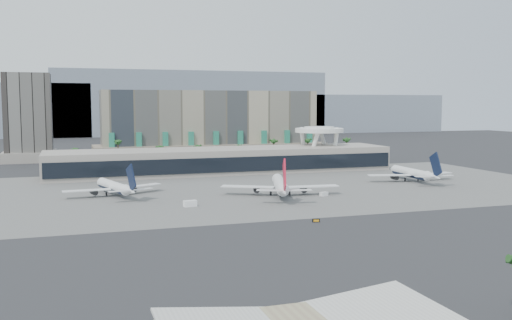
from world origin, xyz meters
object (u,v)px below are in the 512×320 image
object	(u,v)px
service_vehicle_a	(190,204)
service_vehicle_b	(324,194)
airliner_right	(413,173)
airliner_centre	(280,185)
airliner_left	(115,187)
taxiway_sign	(316,221)

from	to	relation	value
service_vehicle_a	service_vehicle_b	distance (m)	51.90
airliner_right	service_vehicle_b	xyz separation A→B (m)	(-54.37, -24.53, -2.90)
airliner_centre	service_vehicle_b	distance (m)	16.46
airliner_centre	airliner_right	distance (m)	71.74
airliner_right	service_vehicle_b	distance (m)	59.71
airliner_left	airliner_right	xyz separation A→B (m)	(127.86, -0.45, 0.27)
service_vehicle_b	airliner_centre	bearing A→B (deg)	137.79
airliner_centre	taxiway_sign	size ratio (longest dim) A/B	19.95
airliner_right	service_vehicle_a	distance (m)	110.26
airliner_right	taxiway_sign	distance (m)	101.50
service_vehicle_a	service_vehicle_b	size ratio (longest dim) A/B	1.42
airliner_left	airliner_centre	size ratio (longest dim) A/B	0.86
service_vehicle_b	taxiway_sign	bearing A→B (deg)	-137.85
airliner_centre	airliner_right	xyz separation A→B (m)	(69.32, 18.46, -0.32)
taxiway_sign	airliner_left	bearing A→B (deg)	136.51
airliner_right	taxiway_sign	world-z (taller)	airliner_right
airliner_left	airliner_right	bearing A→B (deg)	-15.94
airliner_left	service_vehicle_a	bearing A→B (deg)	-70.46
airliner_left	taxiway_sign	size ratio (longest dim) A/B	17.09
taxiway_sign	airliner_right	bearing A→B (deg)	50.14
airliner_centre	service_vehicle_a	distance (m)	38.65
airliner_right	service_vehicle_b	size ratio (longest dim) A/B	14.05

